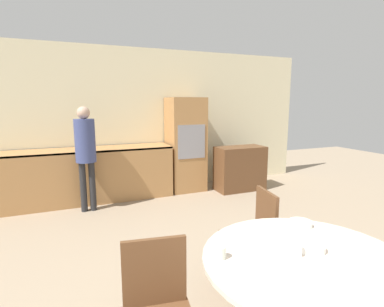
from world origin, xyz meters
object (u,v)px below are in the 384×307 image
Objects in this scene: chair_far_right at (255,232)px; bowl_near at (300,223)px; cup at (221,252)px; bowl_centre at (311,247)px; dining_table at (304,288)px; person_standing at (85,147)px; oven_unit at (186,144)px; sideboard at (240,168)px.

chair_far_right is 5.05× the size of bowl_near.
bowl_centre is at bearing -13.67° from cup.
dining_table is 7.28× the size of bowl_near.
dining_table is 0.79× the size of person_standing.
chair_far_right reaches higher than cup.
oven_unit reaches higher than bowl_near.
oven_unit reaches higher than person_standing.
dining_table is 7.38× the size of bowl_centre.
oven_unit is 3.89m from cup.
person_standing reaches higher than bowl_centre.
bowl_centre is (0.56, -0.14, -0.01)m from cup.
chair_far_right reaches higher than sideboard.
cup is (-0.71, -0.66, 0.27)m from chair_far_right.
person_standing is at bearing -143.35° from chair_far_right.
dining_table is at bearing -73.04° from person_standing.
chair_far_right is at bearing 97.60° from bowl_near.
dining_table is 0.89m from chair_far_right.
sideboard is 1.06× the size of chair_far_right.
oven_unit is at bearing 80.13° from bowl_centre.
sideboard is 3.39m from bowl_near.
oven_unit is at bearing 15.43° from person_standing.
person_standing is 9.35× the size of bowl_centre.
person_standing is at bearing -178.44° from sideboard.
cup is at bearing 157.81° from dining_table.
bowl_near is (1.33, -3.01, -0.24)m from person_standing.
chair_far_right is 11.45× the size of cup.
chair_far_right reaches higher than bowl_near.
bowl_near is at bearing 13.69° from cup.
bowl_near is (0.30, 0.38, 0.21)m from dining_table.
cup is 0.45× the size of bowl_centre.
bowl_near is (0.78, 0.19, -0.02)m from cup.
bowl_centre is at bearing -0.54° from chair_far_right.
chair_far_right reaches higher than dining_table.
chair_far_right reaches higher than bowl_centre.
oven_unit is 1.12m from sideboard.
bowl_near is at bearing 17.58° from chair_far_right.
cup reaches higher than bowl_centre.
oven_unit is 10.20× the size of bowl_centre.
dining_table is at bearing -5.57° from chair_far_right.
bowl_near is 1.01× the size of bowl_centre.
person_standing is at bearing 99.93° from cup.
chair_far_right is at bearing -99.69° from oven_unit.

